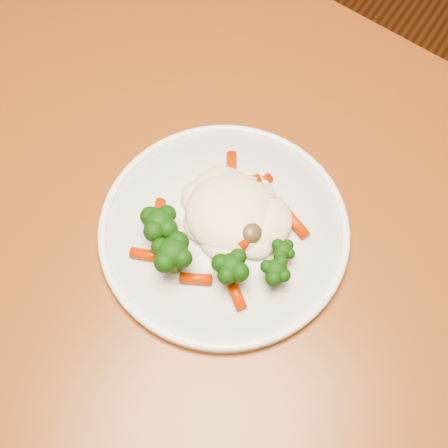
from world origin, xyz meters
name	(u,v)px	position (x,y,z in m)	size (l,w,h in m)	color
dining_table	(159,247)	(-0.24, -0.34, 0.66)	(1.36, 0.98, 0.75)	brown
plate	(224,230)	(-0.15, -0.31, 0.76)	(0.28, 0.28, 0.01)	white
meal	(220,225)	(-0.15, -0.32, 0.78)	(0.18, 0.18, 0.05)	#FAECC8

